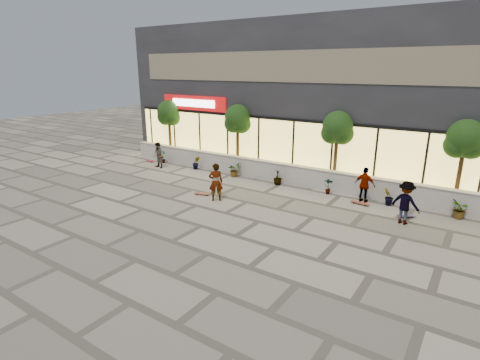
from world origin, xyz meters
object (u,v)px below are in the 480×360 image
Objects in this scene: tree_mideast at (337,130)px; tree_east at (465,141)px; skater_right_far at (405,203)px; skateboard_center at (202,194)px; tree_west at (169,114)px; tree_midwest at (238,121)px; skater_center at (216,182)px; skater_right_near at (365,185)px; skater_left at (158,155)px; skateboard_left at (150,161)px; skateboard_right_near at (360,203)px; skateboard_right_far at (407,216)px.

tree_mideast and tree_east have the same top height.
skater_right_far is 2.12× the size of skateboard_center.
tree_midwest is at bearing 0.00° from tree_west.
tree_west is 2.24× the size of skater_right_far.
tree_east is 3.97m from skater_right_far.
tree_west is 1.00× the size of tree_east.
skater_center reaches higher than skater_right_near.
tree_midwest is 5.35m from skater_left.
tree_east is at bearing 17.22° from skater_left.
skater_right_far is 2.45× the size of skateboard_left.
tree_west reaches higher than skateboard_right_near.
skater_center is 1.33m from skateboard_center.
tree_west is at bearing 180.00° from tree_east.
tree_midwest reaches higher than skateboard_right_far.
tree_mideast reaches higher than skateboard_right_far.
skateboard_center is (-4.82, -4.80, -2.91)m from tree_mideast.
skater_left is 0.91× the size of skater_right_far.
skater_right_far is at bearing 155.06° from skater_center.
tree_mideast is at bearing 180.00° from tree_east.
skateboard_right_near is (-3.56, -1.84, -2.90)m from tree_east.
skateboard_right_far is at bearing -12.83° from tree_midwest.
tree_mideast is at bearing -29.32° from skater_right_near.
skater_center is 2.51× the size of skateboard_left.
skater_right_far is 1.09m from skateboard_right_far.
skater_right_far is (7.80, 2.01, -0.02)m from skater_center.
skater_left is 14.34m from skateboard_right_far.
skater_right_far is at bearing -23.42° from skateboard_right_near.
skater_center reaches higher than skater_right_far.
tree_midwest is 1.00× the size of tree_east.
skateboard_left is at bearing 163.21° from skater_left.
skater_center reaches higher than skateboard_right_far.
skater_right_near is at bearing 7.01° from skateboard_left.
skater_right_far reaches higher than skater_right_near.
tree_east is 16.13m from skater_left.
skateboard_center is 0.96× the size of skateboard_right_near.
tree_east is at bearing 7.29° from skateboard_center.
skateboard_right_far is (4.00, -2.28, -2.91)m from tree_mideast.
tree_mideast is 3.94m from skateboard_right_near.
skater_center is 7.08m from skater_left.
tree_east reaches higher than skateboard_right_near.
skateboard_left is (-13.89, -0.10, -0.75)m from skater_right_near.
tree_west reaches higher than skater_right_far.
tree_mideast is 5.44× the size of skateboard_right_far.
skateboard_center is at bearing 164.68° from skateboard_right_far.
tree_east reaches higher than skateboard_center.
skater_left is 1.85× the size of skateboard_right_near.
tree_midwest is 8.36m from skater_right_near.
skateboard_center is 7.38m from skateboard_right_near.
skateboard_center is (5.50, -2.52, -0.71)m from skater_left.
tree_mideast is at bearing 13.76° from skateboard_left.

